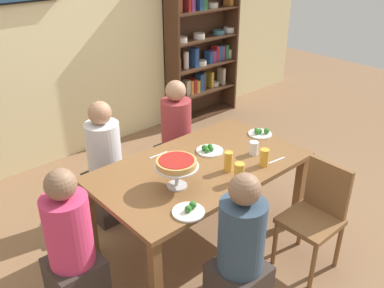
% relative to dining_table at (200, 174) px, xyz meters
% --- Properties ---
extents(ground_plane, '(12.00, 12.00, 0.00)m').
position_rel_dining_table_xyz_m(ground_plane, '(0.00, 0.00, -0.66)').
color(ground_plane, '#846042').
extents(rear_partition, '(8.00, 0.12, 2.80)m').
position_rel_dining_table_xyz_m(rear_partition, '(0.00, 2.20, 0.74)').
color(rear_partition, beige).
rests_on(rear_partition, ground_plane).
extents(dining_table, '(1.71, 0.98, 0.74)m').
position_rel_dining_table_xyz_m(dining_table, '(0.00, 0.00, 0.00)').
color(dining_table, brown).
rests_on(dining_table, ground_plane).
extents(bookshelf, '(1.14, 0.30, 2.21)m').
position_rel_dining_table_xyz_m(bookshelf, '(1.86, 2.01, 0.46)').
color(bookshelf, '#422819').
rests_on(bookshelf, ground_plane).
extents(diner_near_left, '(0.34, 0.34, 1.15)m').
position_rel_dining_table_xyz_m(diner_near_left, '(-0.36, -0.77, -0.17)').
color(diner_near_left, '#382D28').
rests_on(diner_near_left, ground_plane).
extents(diner_far_left, '(0.34, 0.34, 1.15)m').
position_rel_dining_table_xyz_m(diner_far_left, '(-0.40, 0.81, -0.17)').
color(diner_far_left, '#382D28').
rests_on(diner_far_left, ground_plane).
extents(diner_head_west, '(0.34, 0.34, 1.15)m').
position_rel_dining_table_xyz_m(diner_head_west, '(-1.15, -0.00, -0.17)').
color(diner_head_west, '#382D28').
rests_on(diner_head_west, ground_plane).
extents(diner_far_right, '(0.34, 0.34, 1.15)m').
position_rel_dining_table_xyz_m(diner_far_right, '(0.41, 0.80, -0.17)').
color(diner_far_right, '#382D28').
rests_on(diner_far_right, ground_plane).
extents(chair_near_right, '(0.40, 0.40, 0.87)m').
position_rel_dining_table_xyz_m(chair_near_right, '(0.48, -0.80, -0.17)').
color(chair_near_right, brown).
rests_on(chair_near_right, ground_plane).
extents(deep_dish_pizza_stand, '(0.32, 0.32, 0.22)m').
position_rel_dining_table_xyz_m(deep_dish_pizza_stand, '(-0.34, -0.11, 0.26)').
color(deep_dish_pizza_stand, silver).
rests_on(deep_dish_pizza_stand, dining_table).
extents(salad_plate_near_diner, '(0.21, 0.21, 0.07)m').
position_rel_dining_table_xyz_m(salad_plate_near_diner, '(0.78, 0.04, 0.10)').
color(salad_plate_near_diner, white).
rests_on(salad_plate_near_diner, dining_table).
extents(salad_plate_far_diner, '(0.22, 0.22, 0.07)m').
position_rel_dining_table_xyz_m(salad_plate_far_diner, '(-0.48, -0.41, 0.10)').
color(salad_plate_far_diner, white).
rests_on(salad_plate_far_diner, dining_table).
extents(salad_plate_spare, '(0.23, 0.23, 0.07)m').
position_rel_dining_table_xyz_m(salad_plate_spare, '(0.21, 0.12, 0.10)').
color(salad_plate_spare, white).
rests_on(salad_plate_spare, dining_table).
extents(beer_glass_amber_tall, '(0.07, 0.07, 0.16)m').
position_rel_dining_table_xyz_m(beer_glass_amber_tall, '(0.10, -0.21, 0.16)').
color(beer_glass_amber_tall, gold).
rests_on(beer_glass_amber_tall, dining_table).
extents(beer_glass_amber_short, '(0.07, 0.07, 0.14)m').
position_rel_dining_table_xyz_m(beer_glass_amber_short, '(0.37, -0.34, 0.15)').
color(beer_glass_amber_short, gold).
rests_on(beer_glass_amber_short, dining_table).
extents(beer_glass_amber_spare, '(0.08, 0.08, 0.16)m').
position_rel_dining_table_xyz_m(beer_glass_amber_spare, '(0.04, -0.37, 0.16)').
color(beer_glass_amber_spare, gold).
rests_on(beer_glass_amber_spare, dining_table).
extents(water_glass_clear_near, '(0.06, 0.06, 0.10)m').
position_rel_dining_table_xyz_m(water_glass_clear_near, '(-0.10, 0.03, 0.13)').
color(water_glass_clear_near, white).
rests_on(water_glass_clear_near, dining_table).
extents(water_glass_clear_far, '(0.07, 0.07, 0.11)m').
position_rel_dining_table_xyz_m(water_glass_clear_far, '(0.45, -0.16, 0.14)').
color(water_glass_clear_far, white).
rests_on(water_glass_clear_far, dining_table).
extents(cutlery_fork_near, '(0.18, 0.04, 0.00)m').
position_rel_dining_table_xyz_m(cutlery_fork_near, '(0.51, -0.36, 0.09)').
color(cutlery_fork_near, silver).
rests_on(cutlery_fork_near, dining_table).
extents(cutlery_knife_near, '(0.18, 0.02, 0.00)m').
position_rel_dining_table_xyz_m(cutlery_knife_near, '(-0.15, 0.35, 0.09)').
color(cutlery_knife_near, silver).
rests_on(cutlery_knife_near, dining_table).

